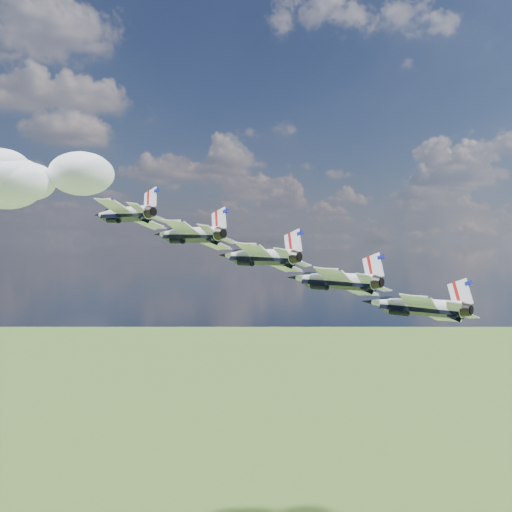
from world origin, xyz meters
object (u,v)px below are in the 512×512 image
jet_1 (186,234)px  jet_4 (412,305)px  jet_2 (256,256)px  jet_3 (331,280)px  jet_0 (122,214)px

jet_1 → jet_4: 35.10m
jet_2 → jet_4: 23.40m
jet_3 → jet_0: bearing=115.5°
jet_2 → jet_3: (7.95, -7.92, -3.31)m
jet_4 → jet_1: bearing=115.5°
jet_0 → jet_2: size_ratio=1.00×
jet_1 → jet_2: 11.70m
jet_2 → jet_4: jet_2 is taller
jet_2 → jet_4: (15.90, -15.84, -6.62)m
jet_0 → jet_4: jet_0 is taller
jet_0 → jet_1: bearing=-64.5°
jet_0 → jet_1: jet_0 is taller
jet_0 → jet_2: bearing=-64.5°
jet_1 → jet_2: bearing=-64.5°
jet_1 → jet_3: bearing=-64.5°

